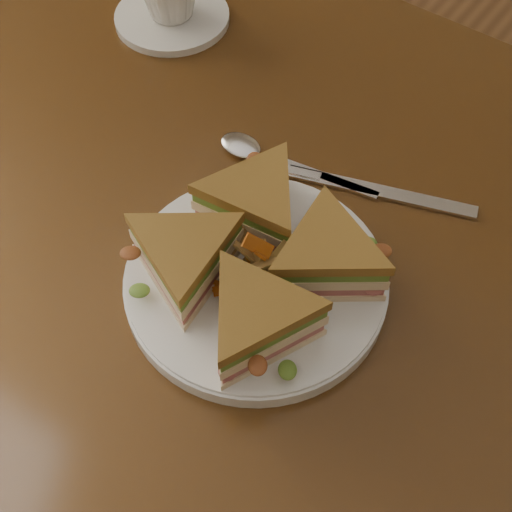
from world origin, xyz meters
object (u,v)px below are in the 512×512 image
(plate, at_px, (256,282))
(saucer, at_px, (172,17))
(table, at_px, (330,309))
(knife, at_px, (367,189))
(spoon, at_px, (260,153))
(sandwich_wedges, at_px, (256,259))

(plate, distance_m, saucer, 0.42)
(table, height_order, saucer, saucer)
(table, distance_m, saucer, 0.43)
(plate, relative_size, saucer, 1.70)
(plate, bearing_deg, knife, 81.86)
(spoon, bearing_deg, plate, -65.02)
(table, height_order, plate, plate)
(sandwich_wedges, relative_size, spoon, 1.50)
(sandwich_wedges, bearing_deg, knife, 81.86)
(table, height_order, spoon, spoon)
(knife, bearing_deg, table, -95.49)
(plate, distance_m, knife, 0.17)
(saucer, bearing_deg, spoon, -28.68)
(spoon, height_order, saucer, same)
(spoon, height_order, knife, spoon)
(saucer, bearing_deg, plate, -39.09)
(table, bearing_deg, sandwich_wedges, -120.93)
(table, distance_m, sandwich_wedges, 0.17)
(table, bearing_deg, plate, -120.93)
(table, height_order, knife, knife)
(plate, relative_size, spoon, 1.36)
(table, bearing_deg, knife, 103.77)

